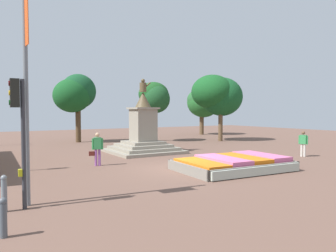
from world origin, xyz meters
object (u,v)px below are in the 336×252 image
at_px(pedestrian_with_handbag, 97,147).
at_px(pedestrian_near_planter, 303,142).
at_px(flower_planter, 234,164).
at_px(banner_pole, 26,83).
at_px(traffic_light_near_crossing, 19,120).
at_px(kerb_bollard_south, 3,217).
at_px(kerb_bollard_mid_a, 4,192).
at_px(statue_monument, 143,136).

relative_size(pedestrian_with_handbag, pedestrian_near_planter, 1.09).
height_order(flower_planter, pedestrian_with_handbag, pedestrian_with_handbag).
distance_m(banner_pole, pedestrian_with_handbag, 7.59).
bearing_deg(traffic_light_near_crossing, kerb_bollard_south, -106.21).
relative_size(flower_planter, kerb_bollard_mid_a, 5.18).
xyz_separation_m(pedestrian_with_handbag, kerb_bollard_south, (-4.97, -8.15, -0.49)).
distance_m(statue_monument, pedestrian_with_handbag, 5.80).
bearing_deg(pedestrian_with_handbag, kerb_bollard_south, -121.34).
bearing_deg(pedestrian_with_handbag, flower_planter, -41.43).
bearing_deg(statue_monument, banner_pole, -132.32).
xyz_separation_m(traffic_light_near_crossing, kerb_bollard_mid_a, (-0.42, -0.02, -2.00)).
distance_m(pedestrian_with_handbag, kerb_bollard_south, 9.56).
relative_size(statue_monument, pedestrian_with_handbag, 2.92).
height_order(flower_planter, banner_pole, banner_pole).
bearing_deg(banner_pole, kerb_bollard_mid_a, -156.22).
distance_m(pedestrian_with_handbag, kerb_bollard_mid_a, 7.76).
bearing_deg(flower_planter, statue_monument, 94.66).
height_order(statue_monument, traffic_light_near_crossing, statue_monument).
relative_size(flower_planter, kerb_bollard_south, 5.96).
bearing_deg(kerb_bollard_south, flower_planter, 19.52).
height_order(traffic_light_near_crossing, kerb_bollard_mid_a, traffic_light_near_crossing).
height_order(traffic_light_near_crossing, banner_pole, banner_pole).
bearing_deg(flower_planter, traffic_light_near_crossing, -170.98).
distance_m(traffic_light_near_crossing, kerb_bollard_south, 3.00).
height_order(flower_planter, kerb_bollard_south, kerb_bollard_south).
bearing_deg(statue_monument, flower_planter, -85.34).
distance_m(pedestrian_near_planter, kerb_bollard_south, 17.58).
relative_size(pedestrian_near_planter, kerb_bollard_south, 1.75).
distance_m(flower_planter, statue_monument, 8.29).
bearing_deg(statue_monument, kerb_bollard_mid_a, -133.56).
distance_m(statue_monument, kerb_bollard_mid_a, 13.47).
bearing_deg(banner_pole, flower_planter, 7.63).
height_order(traffic_light_near_crossing, pedestrian_near_planter, traffic_light_near_crossing).
xyz_separation_m(flower_planter, pedestrian_with_handbag, (-5.17, 4.56, 0.67)).
bearing_deg(kerb_bollard_mid_a, kerb_bollard_south, -95.18).
height_order(flower_planter, pedestrian_near_planter, pedestrian_near_planter).
relative_size(traffic_light_near_crossing, banner_pole, 0.54).
bearing_deg(statue_monument, pedestrian_near_planter, -43.27).
bearing_deg(pedestrian_near_planter, statue_monument, 136.73).
distance_m(flower_planter, kerb_bollard_mid_a, 10.07).
height_order(banner_pole, pedestrian_near_planter, banner_pole).
xyz_separation_m(statue_monument, pedestrian_with_handbag, (-4.50, -3.66, -0.13)).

